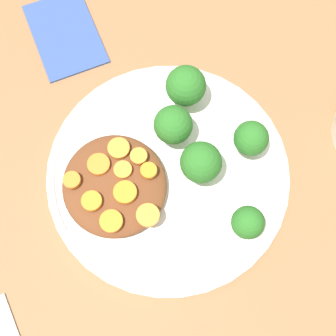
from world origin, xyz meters
name	(u,v)px	position (x,y,z in m)	size (l,w,h in m)	color
ground_plane	(168,177)	(0.00, 0.00, 0.00)	(4.00, 4.00, 0.00)	#8C603D
plate	(168,174)	(0.00, 0.00, 0.01)	(0.28, 0.28, 0.02)	white
stew_mound	(115,187)	(0.00, 0.06, 0.03)	(0.12, 0.12, 0.02)	brown
broccoli_floret_0	(186,86)	(0.08, -0.05, 0.05)	(0.05, 0.05, 0.06)	#7FA85B
broccoli_floret_1	(248,223)	(-0.09, -0.06, 0.05)	(0.04, 0.04, 0.05)	#759E51
broccoli_floret_2	(251,140)	(0.00, -0.10, 0.05)	(0.04, 0.04, 0.05)	#759E51
broccoli_floret_3	(201,163)	(-0.01, -0.03, 0.05)	(0.05, 0.05, 0.06)	#7FA85B
broccoli_floret_4	(173,125)	(0.04, -0.02, 0.05)	(0.04, 0.04, 0.06)	#7FA85B
carrot_slice_0	(149,172)	(0.00, 0.02, 0.04)	(0.02, 0.02, 0.01)	orange
carrot_slice_1	(123,170)	(0.01, 0.05, 0.04)	(0.02, 0.02, 0.01)	orange
carrot_slice_2	(148,215)	(-0.05, 0.04, 0.04)	(0.03, 0.03, 0.01)	orange
carrot_slice_3	(92,201)	(-0.01, 0.09, 0.04)	(0.02, 0.02, 0.01)	orange
carrot_slice_4	(72,180)	(0.01, 0.10, 0.04)	(0.02, 0.02, 0.01)	orange
carrot_slice_5	(139,156)	(0.02, 0.03, 0.04)	(0.02, 0.02, 0.01)	orange
carrot_slice_6	(119,148)	(0.04, 0.05, 0.04)	(0.02, 0.02, 0.00)	orange
carrot_slice_7	(99,164)	(0.02, 0.07, 0.04)	(0.02, 0.02, 0.01)	orange
carrot_slice_8	(125,192)	(-0.02, 0.05, 0.04)	(0.03, 0.03, 0.01)	orange
carrot_slice_9	(111,221)	(-0.04, 0.08, 0.04)	(0.02, 0.02, 0.00)	orange
napkin	(65,33)	(0.23, 0.07, 0.00)	(0.13, 0.09, 0.01)	#334C8C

